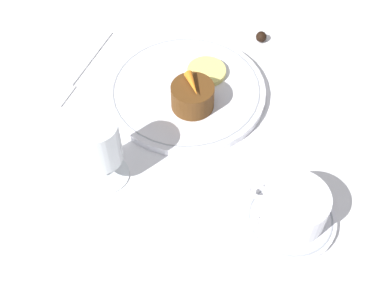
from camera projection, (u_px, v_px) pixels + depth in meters
The scene contains 11 objects.
ground_plane at pixel (182, 101), 0.91m from camera, with size 3.00×3.00×0.00m, color white.
dinner_plate at pixel (187, 91), 0.91m from camera, with size 0.27×0.27×0.01m.
saucer at pixel (290, 219), 0.76m from camera, with size 0.13×0.13×0.01m.
coffee_cup at pixel (295, 206), 0.74m from camera, with size 0.12×0.09×0.05m.
spoon at pixel (265, 207), 0.76m from camera, with size 0.03×0.12×0.00m.
wine_glass at pixel (100, 146), 0.75m from camera, with size 0.07×0.07×0.12m.
fork at pixel (78, 75), 0.94m from camera, with size 0.02×0.20×0.01m.
dessert_cake at pixel (193, 96), 0.86m from camera, with size 0.07×0.07×0.04m.
carrot_garnish at pixel (193, 84), 0.84m from camera, with size 0.04×0.05×0.01m.
pineapple_slice at pixel (207, 72), 0.92m from camera, with size 0.07×0.07×0.01m.
chocolate_truffle at pixel (261, 37), 0.99m from camera, with size 0.02×0.02×0.02m.
Camera 1 is at (-0.27, 0.54, 0.67)m, focal length 50.00 mm.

